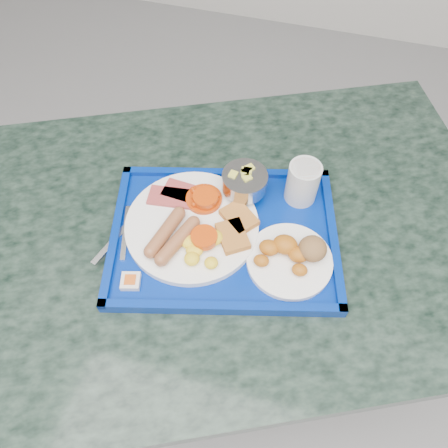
% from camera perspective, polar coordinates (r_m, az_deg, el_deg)
% --- Properties ---
extents(table, '(1.42, 1.22, 0.75)m').
position_cam_1_polar(table, '(1.11, 0.58, -5.86)').
color(table, slate).
rests_on(table, floor).
extents(tray, '(0.54, 0.45, 0.03)m').
position_cam_1_polar(tray, '(0.92, 0.00, -1.60)').
color(tray, navy).
rests_on(tray, table).
extents(main_plate, '(0.28, 0.28, 0.04)m').
position_cam_1_polar(main_plate, '(0.91, -3.92, -0.15)').
color(main_plate, white).
rests_on(main_plate, tray).
extents(bread_plate, '(0.17, 0.17, 0.06)m').
position_cam_1_polar(bread_plate, '(0.88, 8.94, -4.10)').
color(bread_plate, white).
rests_on(bread_plate, tray).
extents(fruit_bowl, '(0.10, 0.10, 0.07)m').
position_cam_1_polar(fruit_bowl, '(0.94, 2.70, 5.55)').
color(fruit_bowl, '#AFB0B2').
rests_on(fruit_bowl, tray).
extents(juice_cup, '(0.07, 0.07, 0.10)m').
position_cam_1_polar(juice_cup, '(0.94, 10.26, 5.48)').
color(juice_cup, silver).
rests_on(juice_cup, tray).
extents(spoon, '(0.07, 0.17, 0.01)m').
position_cam_1_polar(spoon, '(0.96, -10.38, 1.66)').
color(spoon, '#AFB0B2').
rests_on(spoon, tray).
extents(knife, '(0.06, 0.17, 0.00)m').
position_cam_1_polar(knife, '(0.94, -13.41, -1.19)').
color(knife, '#AFB0B2').
rests_on(knife, tray).
extents(jam_packet, '(0.04, 0.04, 0.01)m').
position_cam_1_polar(jam_packet, '(0.87, -12.10, -7.31)').
color(jam_packet, silver).
rests_on(jam_packet, tray).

